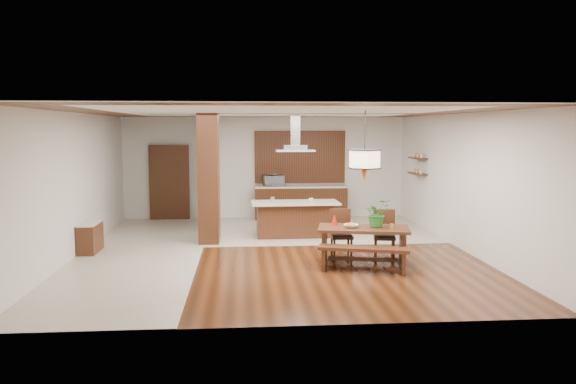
{
  "coord_description": "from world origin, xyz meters",
  "views": [
    {
      "loc": [
        -0.63,
        -11.55,
        2.57
      ],
      "look_at": [
        0.3,
        0.0,
        1.25
      ],
      "focal_mm": 35.0,
      "sensor_mm": 36.0,
      "label": 1
    }
  ],
  "objects": [
    {
      "name": "microwave",
      "position": [
        0.23,
        4.16,
        1.1
      ],
      "size": [
        0.63,
        0.51,
        0.3
      ],
      "primitive_type": "imported",
      "rotation": [
        0.0,
        0.0,
        0.3
      ],
      "color": "#B0B3B7",
      "rests_on": "rear_counter"
    },
    {
      "name": "foliage_plant",
      "position": [
        1.89,
        -1.23,
        0.97
      ],
      "size": [
        0.6,
        0.56,
        0.53
      ],
      "primitive_type": "imported",
      "rotation": [
        0.0,
        0.0,
        0.38
      ],
      "color": "#267125",
      "rests_on": "dining_table"
    },
    {
      "name": "dining_chair_left",
      "position": [
        1.32,
        -0.65,
        0.48
      ],
      "size": [
        0.42,
        0.42,
        0.95
      ],
      "primitive_type": null,
      "rotation": [
        0.0,
        0.0,
        -0.0
      ],
      "color": "#331A0E",
      "rests_on": "ground"
    },
    {
      "name": "dining_bench",
      "position": [
        1.51,
        -1.84,
        0.23
      ],
      "size": [
        1.66,
        0.79,
        0.46
      ],
      "primitive_type": null,
      "rotation": [
        0.0,
        0.0,
        -0.28
      ],
      "color": "#331A0E",
      "rests_on": "ground"
    },
    {
      "name": "partition_stub",
      "position": [
        -1.4,
        3.3,
        1.45
      ],
      "size": [
        0.18,
        2.4,
        2.9
      ],
      "primitive_type": "cube",
      "color": "silver",
      "rests_on": "ground"
    },
    {
      "name": "tile_hallway",
      "position": [
        -2.75,
        0.0,
        0.01
      ],
      "size": [
        2.5,
        9.0,
        0.01
      ],
      "primitive_type": "cube",
      "color": "beige",
      "rests_on": "ground"
    },
    {
      "name": "fruit_bowl",
      "position": [
        1.39,
        -1.26,
        0.74
      ],
      "size": [
        0.33,
        0.33,
        0.07
      ],
      "primitive_type": "imported",
      "rotation": [
        0.0,
        0.0,
        -0.31
      ],
      "color": "beige",
      "rests_on": "dining_table"
    },
    {
      "name": "gold_ornament",
      "position": [
        2.11,
        -1.45,
        0.76
      ],
      "size": [
        0.09,
        0.09,
        0.1
      ],
      "primitive_type": "cylinder",
      "rotation": [
        0.0,
        0.0,
        -0.41
      ],
      "color": "gold",
      "rests_on": "dining_table"
    },
    {
      "name": "shelf_lower",
      "position": [
        3.87,
        2.6,
        1.4
      ],
      "size": [
        0.26,
        0.9,
        0.04
      ],
      "primitive_type": "cube",
      "color": "#331A0E",
      "rests_on": "room_shell"
    },
    {
      "name": "napkin_cone",
      "position": [
        1.11,
        -1.0,
        0.81
      ],
      "size": [
        0.18,
        0.18,
        0.21
      ],
      "primitive_type": "cone",
      "rotation": [
        0.0,
        0.0,
        -0.35
      ],
      "color": "#AA190C",
      "rests_on": "dining_table"
    },
    {
      "name": "pendant_lantern",
      "position": [
        1.63,
        -1.24,
        2.25
      ],
      "size": [
        0.64,
        0.64,
        1.31
      ],
      "primitive_type": null,
      "color": "beige",
      "rests_on": "room_shell"
    },
    {
      "name": "range_hood",
      "position": [
        0.59,
        1.54,
        2.46
      ],
      "size": [
        0.9,
        0.55,
        0.87
      ],
      "primitive_type": null,
      "color": "silver",
      "rests_on": "room_shell"
    },
    {
      "name": "kitchen_island",
      "position": [
        0.59,
        1.54,
        0.43
      ],
      "size": [
        2.07,
        0.93,
        0.85
      ],
      "rotation": [
        0.0,
        0.0,
        0.02
      ],
      "color": "#331A0E",
      "rests_on": "ground"
    },
    {
      "name": "dining_table",
      "position": [
        1.63,
        -1.24,
        0.52
      ],
      "size": [
        1.83,
        1.17,
        0.71
      ],
      "rotation": [
        0.0,
        0.0,
        -0.2
      ],
      "color": "#331A0E",
      "rests_on": "ground"
    },
    {
      "name": "rear_counter",
      "position": [
        1.0,
        4.2,
        0.48
      ],
      "size": [
        2.6,
        0.62,
        0.95
      ],
      "color": "#331A0E",
      "rests_on": "ground"
    },
    {
      "name": "kitchen_window",
      "position": [
        1.0,
        4.46,
        1.75
      ],
      "size": [
        2.6,
        0.08,
        1.5
      ],
      "primitive_type": "cube",
      "color": "#9C692E",
      "rests_on": "room_shell"
    },
    {
      "name": "soffit_band",
      "position": [
        0.0,
        0.0,
        2.88
      ],
      "size": [
        8.0,
        9.0,
        0.02
      ],
      "primitive_type": "cube",
      "color": "#3C1E0F",
      "rests_on": "room_shell"
    },
    {
      "name": "partition_pier",
      "position": [
        -1.4,
        1.2,
        1.45
      ],
      "size": [
        0.45,
        1.0,
        2.9
      ],
      "primitive_type": "cube",
      "color": "#331A0E",
      "rests_on": "ground"
    },
    {
      "name": "hallway_doorway",
      "position": [
        -2.7,
        4.4,
        1.05
      ],
      "size": [
        1.1,
        0.2,
        2.1
      ],
      "primitive_type": "cube",
      "color": "#331A0E",
      "rests_on": "ground"
    },
    {
      "name": "hallway_console",
      "position": [
        -3.81,
        0.2,
        0.32
      ],
      "size": [
        0.37,
        0.88,
        0.63
      ],
      "primitive_type": "cube",
      "color": "#331A0E",
      "rests_on": "ground"
    },
    {
      "name": "room_shell",
      "position": [
        0.0,
        0.0,
        2.06
      ],
      "size": [
        9.0,
        9.04,
        2.92
      ],
      "color": "#341809",
      "rests_on": "ground"
    },
    {
      "name": "tile_kitchen",
      "position": [
        1.25,
        2.5,
        0.01
      ],
      "size": [
        5.5,
        4.0,
        0.01
      ],
      "primitive_type": "cube",
      "color": "beige",
      "rests_on": "ground"
    },
    {
      "name": "dining_chair_right",
      "position": [
        2.15,
        -0.82,
        0.48
      ],
      "size": [
        0.5,
        0.5,
        0.96
      ],
      "primitive_type": null,
      "rotation": [
        0.0,
        0.0,
        -0.2
      ],
      "color": "#331A0E",
      "rests_on": "ground"
    },
    {
      "name": "shelf_upper",
      "position": [
        3.87,
        2.6,
        1.8
      ],
      "size": [
        0.26,
        0.9,
        0.04
      ],
      "primitive_type": "cube",
      "color": "#331A0E",
      "rests_on": "room_shell"
    },
    {
      "name": "island_cup",
      "position": [
        0.96,
        1.47,
        0.89
      ],
      "size": [
        0.13,
        0.13,
        0.09
      ],
      "primitive_type": "imported",
      "rotation": [
        0.0,
        0.0,
        -0.17
      ],
      "color": "silver",
      "rests_on": "kitchen_island"
    }
  ]
}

